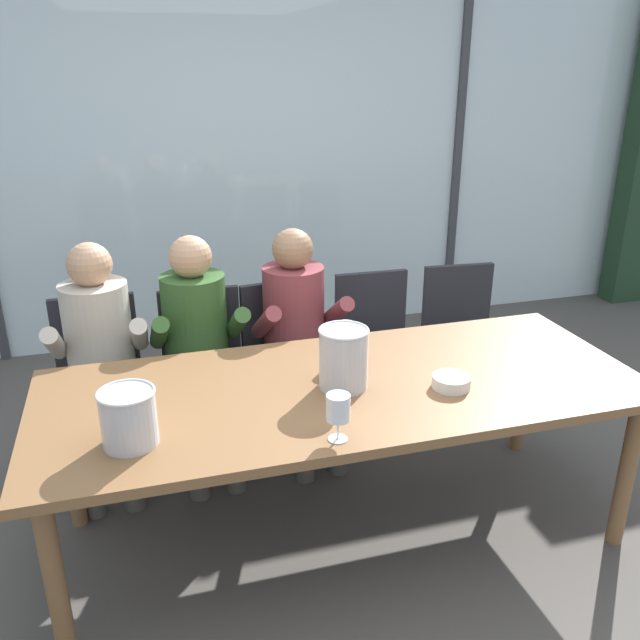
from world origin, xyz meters
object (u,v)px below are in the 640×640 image
(ice_bucket_primary, at_px, (343,357))
(tasting_bowl, at_px, (451,382))
(chair_left_of_center, at_px, (204,361))
(chair_right_of_center, at_px, (376,340))
(dining_table, at_px, (344,398))
(chair_center, at_px, (286,351))
(person_maroon_top, at_px, (299,329))
(ice_bucket_secondary, at_px, (128,417))
(wine_glass_by_left_taster, at_px, (338,408))
(person_olive_shirt, at_px, (199,340))
(wine_glass_near_bucket, at_px, (346,335))
(chair_near_curtain, at_px, (99,371))
(person_beige_jumper, at_px, (100,351))
(chair_near_window_right, at_px, (462,330))

(ice_bucket_primary, height_order, tasting_bowl, ice_bucket_primary)
(ice_bucket_primary, distance_m, tasting_bowl, 0.45)
(chair_left_of_center, distance_m, chair_right_of_center, 0.97)
(dining_table, distance_m, chair_center, 0.90)
(chair_right_of_center, height_order, tasting_bowl, chair_right_of_center)
(person_maroon_top, height_order, ice_bucket_secondary, person_maroon_top)
(person_maroon_top, distance_m, wine_glass_by_left_taster, 1.19)
(ice_bucket_secondary, bearing_deg, chair_center, 53.91)
(ice_bucket_secondary, relative_size, tasting_bowl, 1.31)
(chair_right_of_center, bearing_deg, chair_left_of_center, -177.29)
(person_olive_shirt, xyz_separation_m, tasting_bowl, (0.91, -0.92, 0.08))
(dining_table, xyz_separation_m, person_maroon_top, (0.01, 0.77, 0.01))
(chair_center, distance_m, wine_glass_near_bucket, 0.76)
(chair_left_of_center, bearing_deg, chair_right_of_center, 2.53)
(tasting_bowl, bearing_deg, chair_near_curtain, 142.91)
(chair_left_of_center, xyz_separation_m, chair_right_of_center, (0.97, 0.02, 0.00))
(dining_table, distance_m, tasting_bowl, 0.44)
(chair_left_of_center, bearing_deg, wine_glass_by_left_taster, -74.39)
(person_beige_jumper, bearing_deg, chair_near_window_right, 3.45)
(chair_right_of_center, bearing_deg, person_olive_shirt, -170.67)
(dining_table, bearing_deg, tasting_bowl, -20.20)
(dining_table, relative_size, ice_bucket_secondary, 12.17)
(wine_glass_by_left_taster, bearing_deg, chair_near_curtain, 122.93)
(chair_center, bearing_deg, chair_near_curtain, 170.48)
(chair_right_of_center, xyz_separation_m, chair_near_window_right, (0.53, -0.01, 0.00))
(chair_near_window_right, bearing_deg, ice_bucket_primary, -134.00)
(person_beige_jumper, distance_m, tasting_bowl, 1.66)
(tasting_bowl, height_order, wine_glass_by_left_taster, wine_glass_by_left_taster)
(dining_table, relative_size, tasting_bowl, 15.88)
(dining_table, bearing_deg, chair_left_of_center, 118.39)
(chair_center, bearing_deg, chair_right_of_center, -6.07)
(dining_table, height_order, person_maroon_top, person_maroon_top)
(chair_near_curtain, height_order, chair_center, same)
(dining_table, distance_m, chair_left_of_center, 1.02)
(person_maroon_top, bearing_deg, chair_right_of_center, 11.05)
(chair_center, bearing_deg, person_olive_shirt, -173.35)
(chair_near_curtain, height_order, person_olive_shirt, person_olive_shirt)
(chair_left_of_center, height_order, chair_near_window_right, same)
(wine_glass_by_left_taster, xyz_separation_m, wine_glass_near_bucket, (0.23, 0.62, -0.00))
(chair_right_of_center, distance_m, person_beige_jumper, 1.48)
(chair_near_curtain, bearing_deg, person_beige_jumper, -79.29)
(dining_table, distance_m, person_beige_jumper, 1.24)
(chair_center, relative_size, chair_right_of_center, 1.00)
(person_olive_shirt, relative_size, wine_glass_by_left_taster, 6.88)
(person_olive_shirt, distance_m, wine_glass_by_left_taster, 1.23)
(chair_near_curtain, height_order, person_maroon_top, person_maroon_top)
(chair_right_of_center, relative_size, ice_bucket_secondary, 4.32)
(person_beige_jumper, height_order, person_olive_shirt, same)
(dining_table, height_order, chair_near_curtain, chair_near_curtain)
(person_maroon_top, bearing_deg, person_olive_shirt, 175.28)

